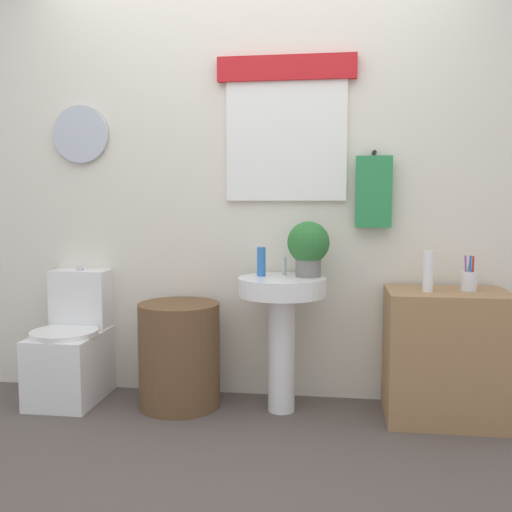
# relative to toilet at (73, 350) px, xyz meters

# --- Properties ---
(ground_plane) EXTENTS (8.00, 8.00, 0.00)m
(ground_plane) POSITION_rel_toilet_xyz_m (1.02, -0.88, -0.29)
(ground_plane) COLOR #564C47
(back_wall) EXTENTS (4.40, 0.18, 2.60)m
(back_wall) POSITION_rel_toilet_xyz_m (1.03, 0.26, 1.01)
(back_wall) COLOR silver
(back_wall) RESTS_ON ground_plane
(toilet) EXTENTS (0.38, 0.51, 0.77)m
(toilet) POSITION_rel_toilet_xyz_m (0.00, 0.00, 0.00)
(toilet) COLOR white
(toilet) RESTS_ON ground_plane
(laundry_hamper) EXTENTS (0.46, 0.46, 0.59)m
(laundry_hamper) POSITION_rel_toilet_xyz_m (0.66, -0.03, 0.00)
(laundry_hamper) COLOR brown
(laundry_hamper) RESTS_ON ground_plane
(pedestal_sink) EXTENTS (0.48, 0.48, 0.75)m
(pedestal_sink) POSITION_rel_toilet_xyz_m (1.24, -0.03, 0.26)
(pedestal_sink) COLOR white
(pedestal_sink) RESTS_ON ground_plane
(faucet) EXTENTS (0.03, 0.03, 0.10)m
(faucet) POSITION_rel_toilet_xyz_m (1.24, 0.09, 0.51)
(faucet) COLOR silver
(faucet) RESTS_ON pedestal_sink
(wooden_cabinet) EXTENTS (0.63, 0.44, 0.69)m
(wooden_cabinet) POSITION_rel_toilet_xyz_m (2.12, -0.03, 0.06)
(wooden_cabinet) COLOR #9E754C
(wooden_cabinet) RESTS_ON ground_plane
(soap_bottle) EXTENTS (0.05, 0.05, 0.16)m
(soap_bottle) POSITION_rel_toilet_xyz_m (1.12, 0.02, 0.54)
(soap_bottle) COLOR #2D6BB7
(soap_bottle) RESTS_ON pedestal_sink
(potted_plant) EXTENTS (0.23, 0.23, 0.31)m
(potted_plant) POSITION_rel_toilet_xyz_m (1.38, 0.03, 0.63)
(potted_plant) COLOR slate
(potted_plant) RESTS_ON pedestal_sink
(lotion_bottle) EXTENTS (0.05, 0.05, 0.21)m
(lotion_bottle) POSITION_rel_toilet_xyz_m (2.01, -0.07, 0.51)
(lotion_bottle) COLOR white
(lotion_bottle) RESTS_ON wooden_cabinet
(toothbrush_cup) EXTENTS (0.08, 0.08, 0.19)m
(toothbrush_cup) POSITION_rel_toilet_xyz_m (2.23, -0.01, 0.46)
(toothbrush_cup) COLOR silver
(toothbrush_cup) RESTS_ON wooden_cabinet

